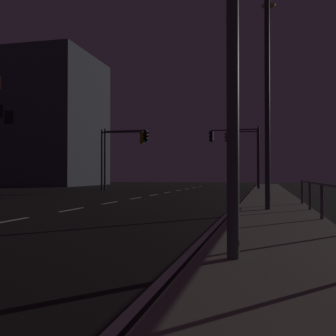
% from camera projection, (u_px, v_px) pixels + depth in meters
% --- Properties ---
extents(ground_plane, '(112.00, 112.00, 0.00)m').
position_uv_depth(ground_plane, '(113.00, 202.00, 20.21)').
color(ground_plane, black).
rests_on(ground_plane, ground).
extents(sidewalk_right, '(2.67, 77.00, 0.14)m').
position_uv_depth(sidewalk_right, '(272.00, 203.00, 18.48)').
color(sidewalk_right, gray).
rests_on(sidewalk_right, ground).
extents(lane_markings_center, '(0.14, 50.00, 0.01)m').
position_uv_depth(lane_markings_center, '(135.00, 198.00, 23.62)').
color(lane_markings_center, silver).
rests_on(lane_markings_center, ground).
extents(lane_edge_line, '(0.14, 53.00, 0.01)m').
position_uv_depth(lane_edge_line, '(242.00, 198.00, 23.71)').
color(lane_edge_line, silver).
rests_on(lane_edge_line, ground).
extents(traffic_light_far_left, '(4.44, 0.58, 5.42)m').
position_uv_depth(traffic_light_far_left, '(236.00, 145.00, 36.10)').
color(traffic_light_far_left, '#2D3033').
rests_on(traffic_light_far_left, sidewalk_right).
extents(traffic_light_mid_right, '(3.88, 0.47, 5.26)m').
position_uv_depth(traffic_light_mid_right, '(120.00, 147.00, 35.35)').
color(traffic_light_mid_right, '#2D3033').
rests_on(traffic_light_mid_right, ground).
extents(traffic_light_near_right, '(3.27, 0.53, 5.71)m').
position_uv_depth(traffic_light_near_right, '(244.00, 147.00, 40.46)').
color(traffic_light_near_right, '#38383D').
rests_on(traffic_light_near_right, sidewalk_right).
extents(traffic_light_near_left, '(4.16, 0.44, 5.43)m').
position_uv_depth(traffic_light_near_left, '(124.00, 146.00, 35.82)').
color(traffic_light_near_left, '#2D3033').
rests_on(traffic_light_near_left, ground).
extents(street_lamp_far_end, '(0.56, 2.12, 8.15)m').
position_uv_depth(street_lamp_far_end, '(267.00, 73.00, 14.76)').
color(street_lamp_far_end, '#38383D').
rests_on(street_lamp_far_end, sidewalk_right).
extents(building_distant, '(21.13, 13.01, 16.59)m').
position_uv_depth(building_distant, '(17.00, 123.00, 54.64)').
color(building_distant, '#4C515B').
rests_on(building_distant, ground).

